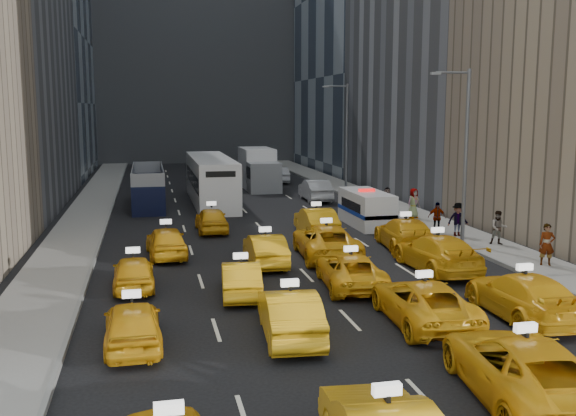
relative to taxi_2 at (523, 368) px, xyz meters
name	(u,v)px	position (x,y,z in m)	size (l,w,h in m)	color
ground	(370,341)	(-2.30, 4.56, -0.80)	(160.00, 160.00, 0.00)	black
sidewalk_west	(86,217)	(-12.80, 29.56, -0.72)	(3.00, 90.00, 0.15)	gray
sidewalk_east	(391,207)	(8.20, 29.56, -0.72)	(3.00, 90.00, 0.15)	gray
curb_west	(109,216)	(-11.35, 29.56, -0.71)	(0.15, 90.00, 0.18)	slate
curb_east	(372,207)	(6.75, 29.56, -0.71)	(0.15, 90.00, 0.18)	slate
building_backdrop	(192,11)	(-2.30, 76.56, 19.20)	(30.00, 12.00, 40.00)	slate
streetlight_near	(464,151)	(6.88, 16.56, 4.12)	(2.15, 0.22, 9.00)	#595B60
streetlight_far	(345,135)	(6.88, 36.56, 4.12)	(2.15, 0.22, 9.00)	#595B60
taxi_2	(523,368)	(0.00, 0.00, 0.00)	(2.65, 5.75, 1.60)	orange
taxi_4	(133,324)	(-9.38, 5.62, -0.10)	(1.66, 4.13, 1.41)	orange
taxi_5	(290,314)	(-4.64, 5.38, -0.03)	(1.62, 4.65, 1.53)	orange
taxi_6	(423,302)	(-0.02, 5.77, -0.07)	(2.41, 5.22, 1.45)	orange
taxi_7	(523,296)	(3.51, 5.55, -0.02)	(2.17, 5.34, 1.55)	orange
taxi_8	(134,272)	(-9.46, 12.00, -0.13)	(1.59, 3.94, 1.34)	orange
taxi_9	(241,279)	(-5.48, 10.16, -0.13)	(1.41, 4.06, 1.34)	orange
taxi_10	(350,271)	(-1.04, 10.42, -0.13)	(2.23, 4.83, 1.34)	orange
taxi_11	(437,253)	(3.45, 12.09, 0.00)	(2.24, 5.52, 1.60)	orange
taxi_12	(166,242)	(-8.03, 17.32, -0.05)	(1.77, 4.39, 1.50)	orange
taxi_13	(265,250)	(-3.71, 14.69, -0.08)	(1.52, 4.37, 1.44)	orange
taxi_14	(326,241)	(-0.60, 15.56, -0.01)	(2.62, 5.68, 1.58)	orange
taxi_15	(405,234)	(3.80, 16.48, -0.01)	(2.22, 5.46, 1.59)	orange
taxi_16	(212,220)	(-5.29, 23.16, -0.08)	(1.70, 4.22, 1.44)	orange
taxi_17	(316,222)	(0.33, 20.91, -0.02)	(1.66, 4.75, 1.57)	orange
nypd_van	(366,209)	(4.08, 23.18, 0.22)	(2.42, 5.37, 2.24)	silver
double_decker	(148,187)	(-8.82, 34.00, 0.59)	(2.77, 9.82, 2.82)	black
city_bus	(211,180)	(-4.20, 34.63, 0.91)	(4.45, 13.60, 3.45)	silver
box_truck	(259,169)	(0.79, 42.40, 0.95)	(3.64, 8.01, 3.53)	white
misc_car_0	(315,190)	(3.75, 34.05, 0.03)	(1.75, 5.03, 1.66)	#A1A3A9
misc_car_1	(150,179)	(-8.59, 45.60, -0.02)	(2.59, 5.62, 1.56)	black
misc_car_2	(239,173)	(0.03, 49.33, -0.05)	(2.11, 5.19, 1.51)	gray
misc_car_3	(197,176)	(-4.21, 48.00, -0.09)	(1.68, 4.19, 1.43)	black
misc_car_4	(279,175)	(3.46, 46.61, -0.05)	(1.59, 4.56, 1.50)	#B3B5BC
pedestrian_0	(547,244)	(8.40, 11.44, 0.28)	(0.68, 0.45, 1.86)	gray
pedestrian_1	(499,228)	(8.62, 15.84, 0.22)	(0.85, 0.46, 1.74)	gray
pedestrian_2	(458,219)	(7.64, 18.34, 0.27)	(1.18, 0.49, 1.83)	gray
pedestrian_3	(437,217)	(6.97, 19.56, 0.20)	(1.00, 0.46, 1.71)	gray
pedestrian_4	(414,203)	(7.62, 24.30, 0.30)	(0.93, 0.51, 1.91)	gray
pedestrian_5	(387,199)	(7.15, 27.68, 0.13)	(1.45, 0.42, 1.57)	gray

